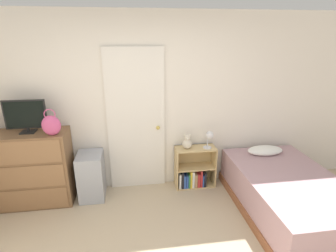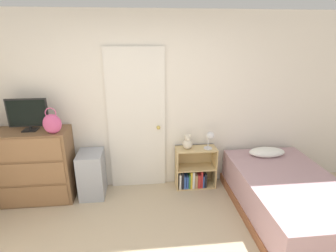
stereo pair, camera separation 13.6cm
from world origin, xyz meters
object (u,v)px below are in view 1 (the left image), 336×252
dresser (34,169)px  storage_bin (91,176)px  tv (25,116)px  bed (288,194)px  desk_lamp (209,137)px  bookshelf (193,172)px  handbag (51,125)px  teddy_bear (187,142)px

dresser → storage_bin: 0.76m
dresser → tv: (0.01, 0.02, 0.74)m
tv → bed: 3.52m
storage_bin → desk_lamp: 1.79m
bookshelf → bed: (1.06, -0.82, 0.04)m
tv → bookshelf: (2.23, 0.08, -1.03)m
dresser → handbag: bearing=-20.9°
storage_bin → teddy_bear: bearing=3.2°
dresser → storage_bin: bearing=1.4°
tv → bed: bearing=-12.7°
dresser → handbag: 0.75m
dresser → tv: 0.74m
teddy_bear → handbag: bearing=-172.7°
tv → bookshelf: tv is taller
handbag → storage_bin: size_ratio=0.51×
dresser → bed: 3.39m
handbag → storage_bin: handbag is taller
teddy_bear → dresser: bearing=-177.4°
handbag → bed: 3.14m
handbag → bed: size_ratio=0.18×
dresser → teddy_bear: bearing=2.6°
desk_lamp → bed: bearing=-42.6°
dresser → handbag: handbag is taller
dresser → teddy_bear: (2.13, 0.10, 0.21)m
bed → desk_lamp: bearing=137.4°
handbag → bookshelf: (1.89, 0.23, -0.93)m
bed → handbag: bearing=168.7°
handbag → bed: bearing=-11.3°
handbag → storage_bin: (0.39, 0.15, -0.83)m
storage_bin → teddy_bear: (1.40, 0.08, 0.40)m
dresser → bed: dresser is taller
dresser → desk_lamp: dresser is taller
storage_bin → bed: size_ratio=0.35×
dresser → storage_bin: dresser is taller
bookshelf → bed: bearing=-37.6°
storage_bin → bed: (2.57, -0.74, -0.06)m
teddy_bear → tv: bearing=-177.9°
handbag → bookshelf: size_ratio=0.54×
handbag → desk_lamp: size_ratio=1.28×
handbag → bed: (2.95, -0.59, -0.90)m
dresser → tv: tv is taller
bed → tv: bearing=167.3°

